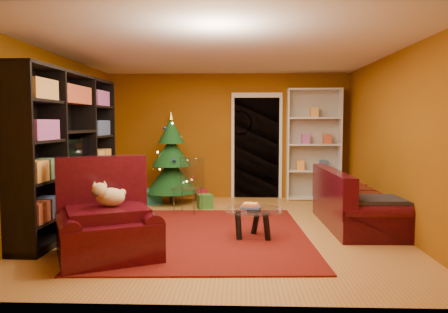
{
  "coord_description": "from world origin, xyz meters",
  "views": [
    {
      "loc": [
        0.25,
        -6.41,
        1.58
      ],
      "look_at": [
        0.0,
        0.4,
        1.05
      ],
      "focal_mm": 35.0,
      "sensor_mm": 36.0,
      "label": 1
    }
  ],
  "objects_px": {
    "gift_box_red": "(201,195)",
    "coffee_table": "(254,224)",
    "sofa": "(356,198)",
    "armchair": "(108,217)",
    "dog": "(111,197)",
    "rug": "(203,235)",
    "media_unit": "(69,152)",
    "gift_box_teal": "(153,196)",
    "christmas_tree": "(171,159)",
    "white_bookshelf": "(314,145)",
    "acrylic_chair": "(188,188)",
    "gift_box_green": "(205,201)"
  },
  "relations": [
    {
      "from": "gift_box_teal",
      "to": "gift_box_green",
      "type": "xyz_separation_m",
      "value": [
        1.05,
        -0.42,
        -0.02
      ]
    },
    {
      "from": "media_unit",
      "to": "sofa",
      "type": "xyz_separation_m",
      "value": [
        4.29,
        0.28,
        -0.71
      ]
    },
    {
      "from": "media_unit",
      "to": "gift_box_red",
      "type": "distance_m",
      "value": 3.17
    },
    {
      "from": "gift_box_green",
      "to": "acrylic_chair",
      "type": "xyz_separation_m",
      "value": [
        -0.26,
        -0.47,
        0.31
      ]
    },
    {
      "from": "sofa",
      "to": "gift_box_teal",
      "type": "bearing_deg",
      "value": 61.75
    },
    {
      "from": "christmas_tree",
      "to": "armchair",
      "type": "distance_m",
      "value": 3.49
    },
    {
      "from": "dog",
      "to": "coffee_table",
      "type": "relative_size",
      "value": 0.5
    },
    {
      "from": "media_unit",
      "to": "armchair",
      "type": "distance_m",
      "value": 1.8
    },
    {
      "from": "christmas_tree",
      "to": "coffee_table",
      "type": "height_order",
      "value": "christmas_tree"
    },
    {
      "from": "white_bookshelf",
      "to": "coffee_table",
      "type": "bearing_deg",
      "value": -111.46
    },
    {
      "from": "sofa",
      "to": "acrylic_chair",
      "type": "bearing_deg",
      "value": 70.78
    },
    {
      "from": "gift_box_teal",
      "to": "white_bookshelf",
      "type": "distance_m",
      "value": 3.4
    },
    {
      "from": "media_unit",
      "to": "white_bookshelf",
      "type": "height_order",
      "value": "same"
    },
    {
      "from": "gift_box_red",
      "to": "coffee_table",
      "type": "xyz_separation_m",
      "value": [
        0.97,
        -2.93,
        0.09
      ]
    },
    {
      "from": "dog",
      "to": "rug",
      "type": "bearing_deg",
      "value": 17.77
    },
    {
      "from": "gift_box_teal",
      "to": "sofa",
      "type": "distance_m",
      "value": 3.9
    },
    {
      "from": "rug",
      "to": "gift_box_teal",
      "type": "height_order",
      "value": "gift_box_teal"
    },
    {
      "from": "rug",
      "to": "sofa",
      "type": "xyz_separation_m",
      "value": [
        2.29,
        0.62,
        0.43
      ]
    },
    {
      "from": "sofa",
      "to": "acrylic_chair",
      "type": "relative_size",
      "value": 2.34
    },
    {
      "from": "armchair",
      "to": "dog",
      "type": "distance_m",
      "value": 0.24
    },
    {
      "from": "white_bookshelf",
      "to": "acrylic_chair",
      "type": "xyz_separation_m",
      "value": [
        -2.41,
        -1.5,
        -0.69
      ]
    },
    {
      "from": "dog",
      "to": "gift_box_red",
      "type": "bearing_deg",
      "value": 53.14
    },
    {
      "from": "armchair",
      "to": "rug",
      "type": "bearing_deg",
      "value": 19.06
    },
    {
      "from": "white_bookshelf",
      "to": "armchair",
      "type": "relative_size",
      "value": 1.94
    },
    {
      "from": "white_bookshelf",
      "to": "acrylic_chair",
      "type": "height_order",
      "value": "white_bookshelf"
    },
    {
      "from": "white_bookshelf",
      "to": "sofa",
      "type": "xyz_separation_m",
      "value": [
        0.26,
        -2.36,
        -0.69
      ]
    },
    {
      "from": "acrylic_chair",
      "to": "dog",
      "type": "bearing_deg",
      "value": -89.93
    },
    {
      "from": "media_unit",
      "to": "gift_box_teal",
      "type": "height_order",
      "value": "media_unit"
    },
    {
      "from": "gift_box_green",
      "to": "coffee_table",
      "type": "distance_m",
      "value": 2.27
    },
    {
      "from": "media_unit",
      "to": "gift_box_teal",
      "type": "bearing_deg",
      "value": 69.31
    },
    {
      "from": "gift_box_green",
      "to": "acrylic_chair",
      "type": "relative_size",
      "value": 0.29
    },
    {
      "from": "coffee_table",
      "to": "gift_box_teal",
      "type": "bearing_deg",
      "value": 126.5
    },
    {
      "from": "acrylic_chair",
      "to": "white_bookshelf",
      "type": "bearing_deg",
      "value": 46.25
    },
    {
      "from": "gift_box_red",
      "to": "armchair",
      "type": "bearing_deg",
      "value": -101.48
    },
    {
      "from": "gift_box_teal",
      "to": "acrylic_chair",
      "type": "xyz_separation_m",
      "value": [
        0.79,
        -0.9,
        0.29
      ]
    },
    {
      "from": "gift_box_red",
      "to": "acrylic_chair",
      "type": "height_order",
      "value": "acrylic_chair"
    },
    {
      "from": "gift_box_red",
      "to": "sofa",
      "type": "bearing_deg",
      "value": -40.16
    },
    {
      "from": "dog",
      "to": "coffee_table",
      "type": "distance_m",
      "value": 1.95
    },
    {
      "from": "dog",
      "to": "acrylic_chair",
      "type": "relative_size",
      "value": 0.46
    },
    {
      "from": "white_bookshelf",
      "to": "media_unit",
      "type": "bearing_deg",
      "value": -145.4
    },
    {
      "from": "dog",
      "to": "armchair",
      "type": "bearing_deg",
      "value": -135.0
    },
    {
      "from": "armchair",
      "to": "coffee_table",
      "type": "bearing_deg",
      "value": 0.75
    },
    {
      "from": "rug",
      "to": "armchair",
      "type": "relative_size",
      "value": 2.79
    },
    {
      "from": "sofa",
      "to": "dog",
      "type": "bearing_deg",
      "value": 114.18
    },
    {
      "from": "sofa",
      "to": "armchair",
      "type": "bearing_deg",
      "value": 114.95
    },
    {
      "from": "gift_box_green",
      "to": "armchair",
      "type": "height_order",
      "value": "armchair"
    },
    {
      "from": "media_unit",
      "to": "gift_box_red",
      "type": "xyz_separation_m",
      "value": [
        1.74,
        2.43,
        -1.03
      ]
    },
    {
      "from": "gift_box_teal",
      "to": "white_bookshelf",
      "type": "relative_size",
      "value": 0.13
    },
    {
      "from": "coffee_table",
      "to": "gift_box_green",
      "type": "bearing_deg",
      "value": 111.49
    },
    {
      "from": "acrylic_chair",
      "to": "armchair",
      "type": "bearing_deg",
      "value": -90.07
    }
  ]
}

